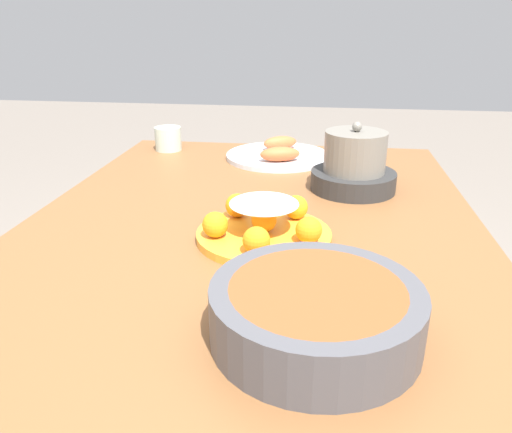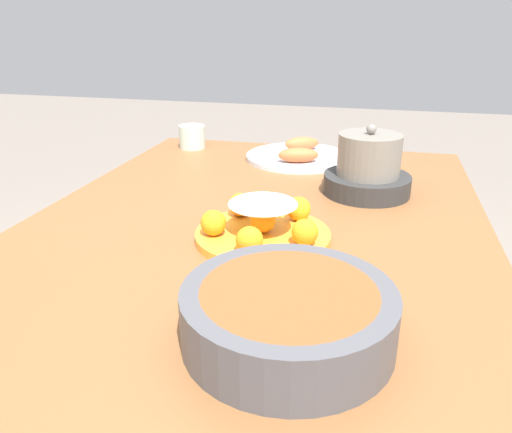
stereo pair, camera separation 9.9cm
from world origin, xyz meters
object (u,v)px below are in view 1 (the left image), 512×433
at_px(cup_near, 168,139).
at_px(warming_pot, 354,166).
at_px(cake_plate, 264,226).
at_px(seafood_platter, 278,154).
at_px(dining_table, 249,270).
at_px(serving_bowl, 316,311).

xyz_separation_m(cup_near, warming_pot, (0.32, 0.58, 0.03)).
xyz_separation_m(cake_plate, cup_near, (-0.65, -0.39, 0.01)).
xyz_separation_m(cake_plate, seafood_platter, (-0.59, -0.03, -0.01)).
relative_size(dining_table, seafood_platter, 4.65).
bearing_deg(warming_pot, dining_table, -37.24).
bearing_deg(cup_near, dining_table, 29.95).
bearing_deg(seafood_platter, cup_near, -99.28).
bearing_deg(dining_table, seafood_platter, 178.97).
height_order(cake_plate, serving_bowl, cake_plate).
distance_m(cake_plate, cup_near, 0.76).
bearing_deg(warming_pot, serving_bowl, -7.05).
bearing_deg(seafood_platter, cake_plate, 2.43).
height_order(cup_near, warming_pot, warming_pot).
bearing_deg(seafood_platter, serving_bowl, 8.39).
height_order(dining_table, serving_bowl, serving_bowl).
bearing_deg(cup_near, serving_bowl, 27.38).
relative_size(serving_bowl, cup_near, 3.39).
distance_m(seafood_platter, cup_near, 0.37).
bearing_deg(serving_bowl, cup_near, -152.62).
bearing_deg(cake_plate, serving_bowl, 19.17).
height_order(cake_plate, warming_pot, warming_pot).
bearing_deg(cake_plate, dining_table, -134.74).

